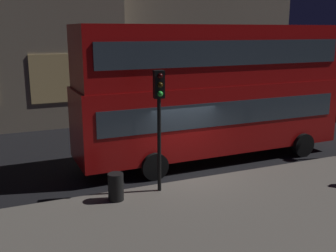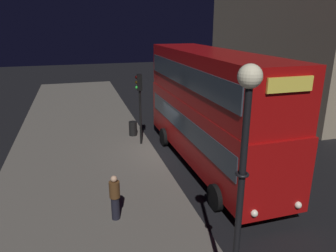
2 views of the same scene
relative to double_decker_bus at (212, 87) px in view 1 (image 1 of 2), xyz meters
The scene contains 6 objects.
ground_plane 3.74m from the double_decker_bus, 145.14° to the right, with size 80.00×80.00×0.00m, color black.
sidewalk_slab 6.71m from the double_decker_bus, 107.73° to the right, with size 44.00×7.40×0.12m, color #5B564F.
building_plain_facade 14.63m from the double_decker_bus, 73.56° to the left, with size 14.64×8.38×14.30m.
double_decker_bus is the anchor object (origin of this frame).
traffic_light_near_kerb 4.20m from the double_decker_bus, 141.86° to the right, with size 0.35×0.38×3.87m.
litter_bin 6.06m from the double_decker_bus, 150.13° to the right, with size 0.48×0.48×0.85m, color black.
Camera 1 is at (-5.99, -12.58, 5.17)m, focal length 42.87 mm.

